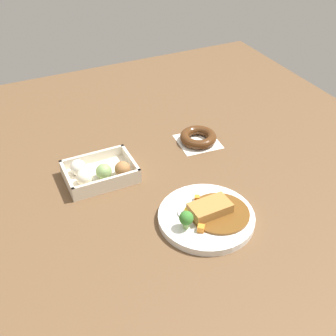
{
  "coord_description": "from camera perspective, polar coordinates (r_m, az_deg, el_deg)",
  "views": [
    {
      "loc": [
        -0.32,
        -0.8,
        0.72
      ],
      "look_at": [
        0.07,
        0.03,
        0.03
      ],
      "focal_mm": 45.84,
      "sensor_mm": 36.0,
      "label": 1
    }
  ],
  "objects": [
    {
      "name": "ground_plane",
      "position": [
        1.12,
        -2.45,
        -2.85
      ],
      "size": [
        1.6,
        1.6,
        0.0
      ],
      "primitive_type": "plane",
      "color": "brown"
    },
    {
      "name": "chocolate_ring_donut",
      "position": [
        1.3,
        4.03,
        4.06
      ],
      "size": [
        0.13,
        0.13,
        0.03
      ],
      "color": "white",
      "rests_on": "ground_plane"
    },
    {
      "name": "donut_box",
      "position": [
        1.16,
        -9.16,
        -0.64
      ],
      "size": [
        0.19,
        0.13,
        0.05
      ],
      "color": "beige",
      "rests_on": "ground_plane"
    },
    {
      "name": "curry_plate",
      "position": [
        1.03,
        5.2,
        -6.36
      ],
      "size": [
        0.23,
        0.23,
        0.06
      ],
      "color": "white",
      "rests_on": "ground_plane"
    }
  ]
}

